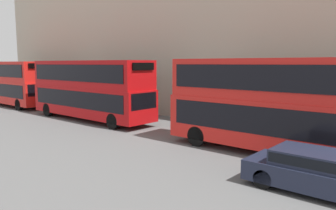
% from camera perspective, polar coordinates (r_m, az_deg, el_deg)
% --- Properties ---
extents(bus_leading, '(2.59, 10.14, 4.30)m').
position_cam_1_polar(bus_leading, '(15.33, 18.28, 0.51)').
color(bus_leading, red).
rests_on(bus_leading, ground).
extents(bus_second_in_queue, '(2.59, 11.00, 4.26)m').
position_cam_1_polar(bus_second_in_queue, '(24.15, -13.49, 2.99)').
color(bus_second_in_queue, '#B20C0F').
rests_on(bus_second_in_queue, ground).
extents(bus_third_in_queue, '(2.59, 11.17, 4.22)m').
position_cam_1_polar(bus_third_in_queue, '(35.23, -25.74, 3.73)').
color(bus_third_in_queue, red).
rests_on(bus_third_in_queue, ground).
extents(car_dark_sedan, '(1.90, 4.26, 1.33)m').
position_cam_1_polar(car_dark_sedan, '(11.62, 24.14, -10.25)').
color(car_dark_sedan, '#1E2338').
rests_on(car_dark_sedan, ground).
extents(pedestrian, '(0.36, 0.36, 1.56)m').
position_cam_1_polar(pedestrian, '(33.93, -18.83, 1.21)').
color(pedestrian, '#26262D').
rests_on(pedestrian, ground).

